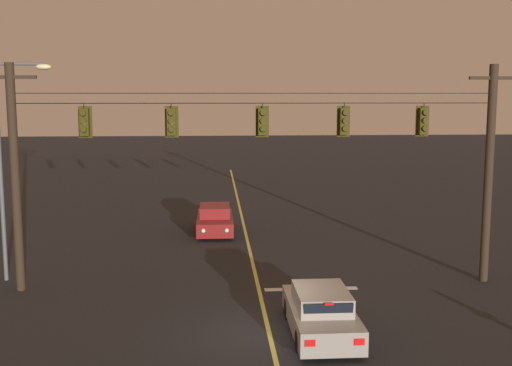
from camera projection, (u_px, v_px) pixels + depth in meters
ground_plane at (269, 334)px, 18.51m from camera, size 180.00×180.00×0.00m
lane_centre_stripe at (249, 246)px, 29.24m from camera, size 0.14×60.00×0.01m
stop_bar_paint at (311, 289)px, 22.84m from camera, size 3.40×0.36×0.01m
signal_span_assembly at (258, 173)px, 22.72m from camera, size 18.97×0.32×8.10m
traffic_light_leftmost at (84, 122)px, 22.03m from camera, size 0.48×0.41×1.22m
traffic_light_left_inner at (171, 122)px, 22.24m from camera, size 0.48×0.41×1.22m
traffic_light_centre at (263, 122)px, 22.46m from camera, size 0.48×0.41×1.22m
traffic_light_right_inner at (344, 121)px, 22.65m from camera, size 0.48×0.41×1.22m
traffic_light_rightmost at (424, 121)px, 22.85m from camera, size 0.48×0.41×1.22m
car_waiting_near_lane at (321, 313)px, 18.46m from camera, size 1.80×4.33×1.39m
car_oncoming_lead at (215, 220)px, 32.12m from camera, size 1.80×4.42×1.39m
street_lamp_corner at (8, 151)px, 23.28m from camera, size 2.11×0.30×8.22m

